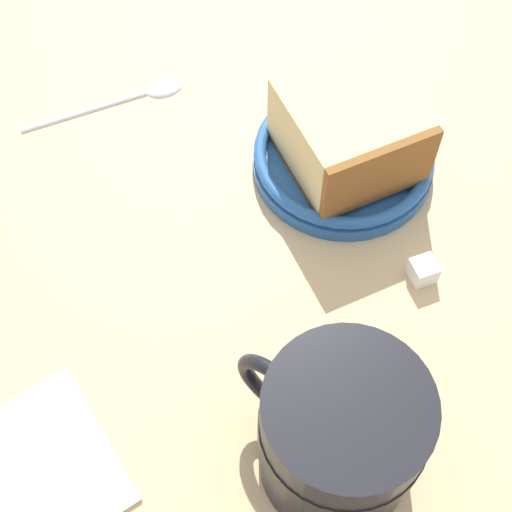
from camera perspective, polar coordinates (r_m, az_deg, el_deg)
ground_plane at (r=56.66cm, az=-0.67°, el=2.41°), size 123.96×123.96×3.29cm
small_plate at (r=57.14cm, az=6.42°, el=7.20°), size 13.20×13.20×2.04cm
cake_slice at (r=54.59cm, az=6.87°, el=8.98°), size 11.92×12.05×5.92cm
tea_mug at (r=42.95cm, az=6.16°, el=-12.86°), size 9.00×11.53×9.92cm
teaspoon at (r=62.39cm, az=-8.74°, el=11.75°), size 11.21×8.62×0.80cm
folded_napkin at (r=49.19cm, az=-18.30°, el=-16.19°), size 16.18×14.42×0.60cm
sugar_cube at (r=52.96cm, az=12.18°, el=-1.06°), size 2.30×2.30×1.64cm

